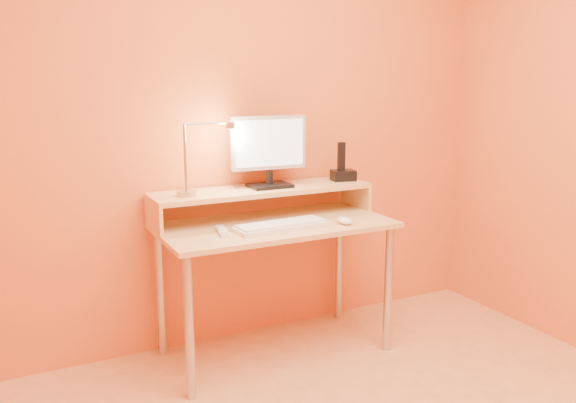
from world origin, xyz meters
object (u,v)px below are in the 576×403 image
phone_dock (343,175)px  remote_control (222,231)px  lamp_base (187,193)px  keyboard (281,226)px  monitor_panel (269,143)px  mouse (345,220)px

phone_dock → remote_control: 0.87m
lamp_base → keyboard: bearing=-30.4°
phone_dock → keyboard: bearing=-140.8°
monitor_panel → keyboard: bearing=-100.1°
phone_dock → keyboard: phone_dock is taller
lamp_base → remote_control: lamp_base is taller
phone_dock → keyboard: size_ratio=0.27×
keyboard → mouse: bearing=-13.9°
monitor_panel → mouse: bearing=-48.8°
lamp_base → remote_control: (0.11, -0.19, -0.16)m
monitor_panel → keyboard: monitor_panel is taller
lamp_base → mouse: bearing=-22.1°
monitor_panel → keyboard: size_ratio=0.87×
mouse → remote_control: (-0.62, 0.11, -0.01)m
lamp_base → mouse: lamp_base is taller
lamp_base → mouse: 0.81m
keyboard → monitor_panel: bearing=73.6°
monitor_panel → mouse: (0.27, -0.34, -0.38)m
lamp_base → phone_dock: phone_dock is taller
lamp_base → remote_control: 0.28m
monitor_panel → keyboard: 0.48m
remote_control → keyboard: bearing=1.3°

